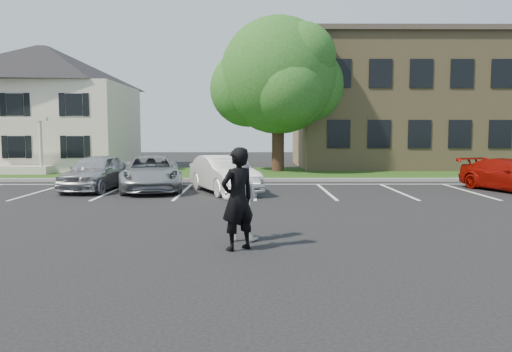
{
  "coord_description": "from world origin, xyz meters",
  "views": [
    {
      "loc": [
        -0.08,
        -11.37,
        2.37
      ],
      "look_at": [
        0.0,
        1.0,
        1.25
      ],
      "focal_mm": 35.0,
      "sensor_mm": 36.0,
      "label": 1
    }
  ],
  "objects": [
    {
      "name": "grass_strip",
      "position": [
        0.0,
        16.0,
        0.04
      ],
      "size": [
        44.0,
        8.0,
        0.08
      ],
      "primitive_type": "cube",
      "color": "#223D12",
      "rests_on": "ground"
    },
    {
      "name": "tree",
      "position": [
        1.45,
        17.29,
        5.35
      ],
      "size": [
        7.8,
        7.2,
        8.8
      ],
      "color": "black",
      "rests_on": "ground"
    },
    {
      "name": "man_black_suit",
      "position": [
        -0.38,
        -1.57,
        1.03
      ],
      "size": [
        0.89,
        0.84,
        2.05
      ],
      "primitive_type": "imported",
      "rotation": [
        0.0,
        0.0,
        3.78
      ],
      "color": "black",
      "rests_on": "ground"
    },
    {
      "name": "curb",
      "position": [
        0.0,
        12.0,
        0.07
      ],
      "size": [
        40.0,
        0.3,
        0.15
      ],
      "primitive_type": "cube",
      "color": "gray",
      "rests_on": "ground"
    },
    {
      "name": "house",
      "position": [
        -13.0,
        19.97,
        3.83
      ],
      "size": [
        10.3,
        9.22,
        7.6
      ],
      "color": "beige",
      "rests_on": "ground"
    },
    {
      "name": "man_white_shirt",
      "position": [
        -0.36,
        -0.67,
        0.87
      ],
      "size": [
        0.97,
        0.83,
        1.74
      ],
      "primitive_type": "imported",
      "rotation": [
        0.0,
        0.0,
        2.91
      ],
      "color": "silver",
      "rests_on": "ground"
    },
    {
      "name": "car_white_sedan",
      "position": [
        -1.19,
        7.74,
        0.71
      ],
      "size": [
        3.11,
        4.56,
        1.42
      ],
      "primitive_type": "imported",
      "rotation": [
        0.0,
        0.0,
        0.41
      ],
      "color": "silver",
      "rests_on": "ground"
    },
    {
      "name": "stall_lines",
      "position": [
        1.4,
        8.95,
        0.01
      ],
      "size": [
        34.0,
        5.36,
        0.01
      ],
      "color": "silver",
      "rests_on": "ground"
    },
    {
      "name": "car_red_compact",
      "position": [
        10.08,
        8.04,
        0.64
      ],
      "size": [
        3.25,
        4.73,
        1.27
      ],
      "primitive_type": "imported",
      "rotation": [
        0.0,
        0.0,
        0.37
      ],
      "color": "#9C0E06",
      "rests_on": "ground"
    },
    {
      "name": "car_silver_west",
      "position": [
        -6.34,
        8.58,
        0.73
      ],
      "size": [
        2.23,
        4.47,
        1.46
      ],
      "primitive_type": "imported",
      "rotation": [
        0.0,
        0.0,
        -0.12
      ],
      "color": "#B5B5BA",
      "rests_on": "ground"
    },
    {
      "name": "car_silver_minivan",
      "position": [
        -4.14,
        8.46,
        0.69
      ],
      "size": [
        3.22,
        5.31,
        1.38
      ],
      "primitive_type": "imported",
      "rotation": [
        0.0,
        0.0,
        0.2
      ],
      "color": "#9C9EA3",
      "rests_on": "ground"
    },
    {
      "name": "ground_plane",
      "position": [
        0.0,
        0.0,
        0.0
      ],
      "size": [
        90.0,
        90.0,
        0.0
      ],
      "primitive_type": "plane",
      "color": "black",
      "rests_on": "ground"
    },
    {
      "name": "office_building",
      "position": [
        14.0,
        21.99,
        4.16
      ],
      "size": [
        22.4,
        10.4,
        8.3
      ],
      "color": "#8D7850",
      "rests_on": "ground"
    }
  ]
}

